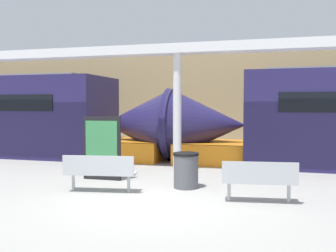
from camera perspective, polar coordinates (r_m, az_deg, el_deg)
ground_plane at (r=7.83m, az=-3.62°, el=-11.62°), size 60.00×60.00×0.00m
station_wall at (r=17.89m, az=7.40°, el=4.72°), size 56.00×0.20×5.00m
bench_near at (r=8.76m, az=-10.40°, el=-6.68°), size 1.70×0.68×0.86m
bench_far at (r=7.93m, az=13.72°, el=-7.76°), size 1.56×0.63×0.86m
trash_bin at (r=9.11m, az=2.76°, el=-6.75°), size 0.62×0.62×0.86m
poster_board at (r=10.18m, az=-10.05°, el=-3.28°), size 1.07×0.07×1.71m
support_column_near at (r=11.17m, az=1.41°, el=1.93°), size 0.25×0.25×3.52m
canopy_beam at (r=11.29m, az=1.42°, el=11.62°), size 28.00×0.60×0.28m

